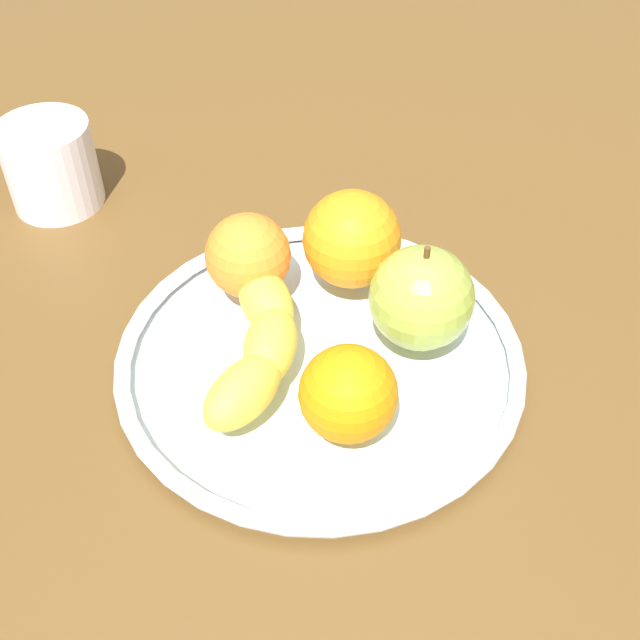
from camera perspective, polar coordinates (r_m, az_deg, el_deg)
name	(u,v)px	position (r cm, az deg, el deg)	size (l,w,h in cm)	color
ground_plane	(320,383)	(61.23, 0.00, -4.54)	(160.31, 160.31, 4.00)	brown
fruit_bowl	(320,357)	(59.05, 0.00, -2.68)	(30.28, 30.28, 1.80)	silver
banana	(260,341)	(56.53, -4.35, -1.50)	(17.10, 8.09, 3.77)	gold
apple	(421,298)	(57.18, 7.30, 1.59)	(7.66, 7.66, 8.46)	#93A940
orange_front_left	(348,394)	(51.31, 2.04, -5.32)	(6.53, 6.53, 6.53)	orange
orange_center	(248,256)	(61.26, -5.20, 4.63)	(6.65, 6.65, 6.65)	orange
orange_front_right	(352,239)	(61.78, 2.29, 5.84)	(7.73, 7.73, 7.73)	orange
ambient_mug	(51,164)	(77.12, -18.76, 10.59)	(11.71, 8.26, 7.97)	white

